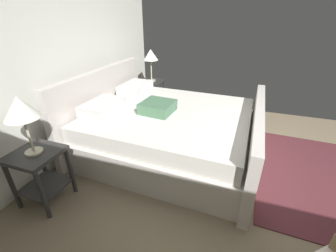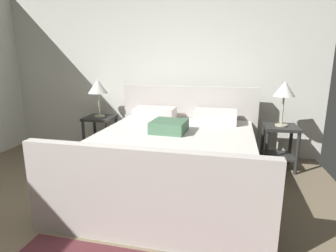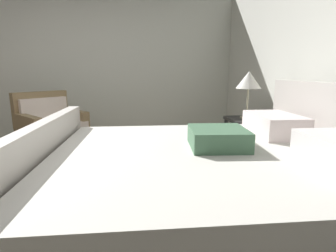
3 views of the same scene
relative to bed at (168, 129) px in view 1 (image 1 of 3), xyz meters
The scene contains 8 objects.
ground_plane 1.67m from the bed, 107.45° to the right, with size 4.89×5.61×0.02m, color #786850.
wall_back 1.67m from the bed, 110.50° to the left, with size 5.01×0.12×2.51m, color silver.
bed is the anchor object (origin of this frame).
nightstand_right 1.55m from the bed, 30.98° to the left, with size 0.44×0.44×0.60m.
table_lamp_right 1.71m from the bed, 30.98° to the left, with size 0.28×0.28×0.59m.
nightstand_left 1.60m from the bed, 145.81° to the left, with size 0.44×0.44×0.60m.
table_lamp_left 1.75m from the bed, 145.81° to the left, with size 0.30×0.30×0.57m.
area_rug 1.88m from the bed, 90.03° to the right, with size 1.97×1.23×0.01m, color #52252A.
Camera 1 is at (-2.10, 0.66, 1.81)m, focal length 23.72 mm.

